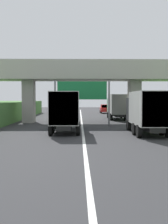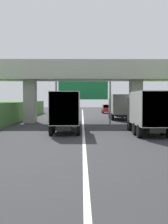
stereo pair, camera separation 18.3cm
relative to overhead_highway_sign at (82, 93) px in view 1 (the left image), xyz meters
The scene contains 9 objects.
lane_centre_stripe 4.53m from the overhead_highway_sign, 90.00° to the right, with size 0.20×97.85×0.01m, color white.
overpass_bridge 4.75m from the overhead_highway_sign, 90.00° to the left, with size 40.00×4.80×7.29m.
overhead_highway_sign is the anchor object (origin of this frame).
truck_black 9.19m from the overhead_highway_sign, 55.52° to the right, with size 2.44×7.30×3.44m.
truck_green 11.18m from the overhead_highway_sign, 63.24° to the left, with size 2.44×7.30×3.44m.
truck_blue 6.33m from the overhead_highway_sign, 103.89° to the right, with size 2.44×7.30×3.44m.
car_red 27.63m from the overhead_highway_sign, 79.98° to the left, with size 1.86×4.10×1.72m.
construction_barrel_4 8.44m from the overhead_highway_sign, 33.34° to the right, with size 0.57×0.57×0.90m.
construction_barrel_5 7.28m from the overhead_highway_sign, ahead, with size 0.57×0.57×0.90m.
Camera 1 is at (-0.32, 0.65, 2.87)m, focal length 47.44 mm.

